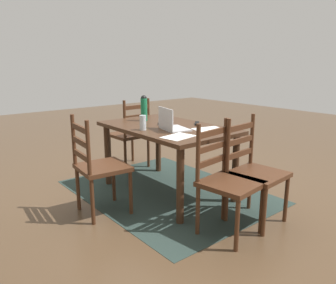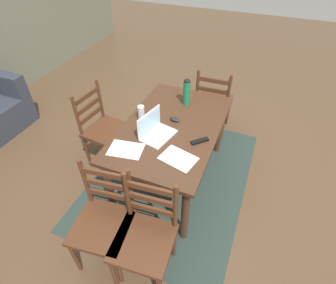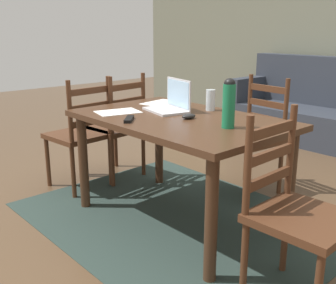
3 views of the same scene
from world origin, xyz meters
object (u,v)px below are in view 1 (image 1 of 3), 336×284
Objects in this scene: chair_left_near at (254,172)px; drinking_glass at (143,123)px; chair_right_near at (130,134)px; tv_remote at (197,123)px; laptop at (171,124)px; dining_table at (167,135)px; chair_left_far at (227,181)px; chair_far_head at (99,167)px; computer_mouse at (162,123)px; water_bottle at (144,108)px.

chair_left_near is 1.18m from drinking_glass.
chair_right_near is 1.19m from tv_remote.
laptop is (0.83, 0.28, 0.35)m from chair_left_near.
chair_left_far is (-1.01, 0.19, -0.19)m from dining_table.
chair_far_head is 0.88m from computer_mouse.
chair_left_near is at bearing -161.09° from computer_mouse.
tv_remote is at bearing -9.02° from chair_left_near.
chair_left_near is (-1.02, -1.00, 0.00)m from chair_far_head.
laptop is (-0.19, -0.72, 0.35)m from chair_far_head.
chair_right_near is 9.50× the size of computer_mouse.
chair_left_far is 0.90m from laptop.
chair_left_far reaches higher than dining_table.
dining_table is 3.99× the size of laptop.
laptop reaches higher than drinking_glass.
chair_right_near is 1.20m from drinking_glass.
tv_remote is at bearing -96.67° from chair_far_head.
water_bottle is (1.43, 0.18, 0.44)m from chair_left_near.
dining_table is at bearing -179.66° from water_bottle.
laptop reaches higher than dining_table.
laptop is (-1.20, 0.28, 0.35)m from chair_right_near.
water_bottle reaches higher than chair_left_near.
chair_far_head is 1.02m from water_bottle.
chair_far_head reaches higher than drinking_glass.
tv_remote reaches higher than dining_table.
chair_left_near is 6.34× the size of drinking_glass.
chair_right_near is (1.01, -0.18, -0.19)m from dining_table.
computer_mouse is (1.10, -0.18, 0.31)m from chair_left_far.
laptop is 2.13× the size of tv_remote.
water_bottle is 1.97× the size of drinking_glass.
chair_far_head is 1.00× the size of chair_right_near.
chair_left_near is at bearing -89.97° from chair_left_far.
chair_left_near is 1.16m from computer_mouse.
water_bottle reaches higher than tv_remote.
computer_mouse is at bearing -72.88° from drinking_glass.
water_bottle reaches higher than dining_table.
chair_left_far is at bearing 105.35° from tv_remote.
chair_left_far is 3.22× the size of water_bottle.
water_bottle reaches higher than chair_left_far.
tv_remote is (0.06, -0.42, -0.05)m from laptop.
dining_table is 1.05m from chair_right_near.
chair_far_head is 1.20m from chair_left_far.
chair_left_far is 6.34× the size of drinking_glass.
chair_right_near is at bearing -26.29° from drinking_glass.
tv_remote is at bearing -100.50° from drinking_glass.
chair_far_head is 1.43m from chair_left_near.
drinking_glass is at bearing 51.55° from laptop.
tv_remote is (0.88, -0.14, 0.30)m from chair_left_near.
computer_mouse is at bearing -19.30° from laptop.
computer_mouse is (0.27, -0.10, -0.04)m from laptop.
chair_left_far is at bearing -180.00° from computer_mouse.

